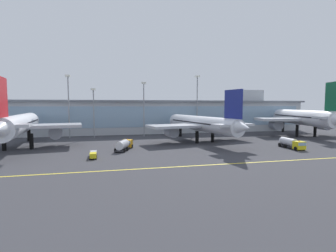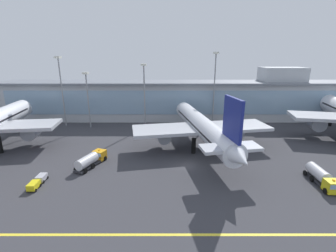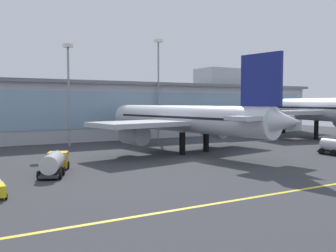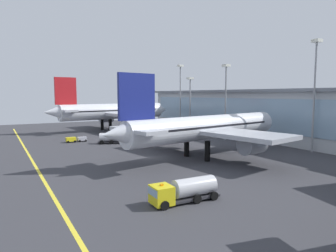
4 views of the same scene
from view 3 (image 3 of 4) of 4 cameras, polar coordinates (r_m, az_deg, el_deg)
ground_plane at (r=59.94m, az=4.04°, el=-5.41°), size 187.07×187.07×0.00m
taxiway_centreline_stripe at (r=43.59m, az=20.33°, el=-9.03°), size 149.66×0.50×0.01m
terminal_building at (r=98.17m, az=-8.95°, el=2.62°), size 136.62×14.00×19.90m
airliner_near_right at (r=70.92m, az=2.47°, el=1.00°), size 37.69×49.12×16.89m
airliner_far_right at (r=106.34m, az=22.30°, el=2.29°), size 37.20×51.03×20.35m
service_truck_far at (r=51.49m, az=-17.00°, el=-5.34°), size 5.67×9.30×2.90m
apron_light_mast_west at (r=82.21m, az=-15.03°, el=6.99°), size 1.80×1.80×21.75m
apron_light_mast_centre at (r=96.18m, az=-1.49°, el=7.84°), size 1.80×1.80×25.50m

